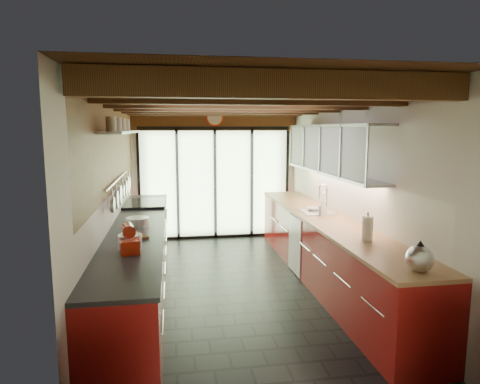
{
  "coord_description": "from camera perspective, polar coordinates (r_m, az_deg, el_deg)",
  "views": [
    {
      "loc": [
        -0.83,
        -5.53,
        2.15
      ],
      "look_at": [
        0.12,
        0.4,
        1.25
      ],
      "focal_mm": 32.0,
      "sensor_mm": 36.0,
      "label": 1
    }
  ],
  "objects": [
    {
      "name": "pot_large",
      "position": [
        4.55,
        -14.46,
        -6.44
      ],
      "size": [
        0.3,
        0.3,
        0.15
      ],
      "primitive_type": "cylinder",
      "rotation": [
        0.0,
        0.0,
        -0.34
      ],
      "color": "silver",
      "rests_on": "left_counter"
    },
    {
      "name": "ceiling_beams",
      "position": [
        5.97,
        -1.14,
        11.52
      ],
      "size": [
        3.14,
        5.06,
        4.9
      ],
      "color": "#593316",
      "rests_on": "ground"
    },
    {
      "name": "range_stove",
      "position": [
        7.19,
        -12.47,
        -5.19
      ],
      "size": [
        0.66,
        0.9,
        0.97
      ],
      "color": "silver",
      "rests_on": "ground"
    },
    {
      "name": "right_counter",
      "position": [
        6.15,
        11.36,
        -7.58
      ],
      "size": [
        0.68,
        5.0,
        0.92
      ],
      "color": "maroon",
      "rests_on": "ground"
    },
    {
      "name": "paper_towel",
      "position": [
        4.89,
        16.64,
        -4.75
      ],
      "size": [
        0.15,
        0.15,
        0.32
      ],
      "color": "white",
      "rests_on": "right_counter"
    },
    {
      "name": "left_counter",
      "position": [
        5.8,
        -13.28,
        -8.65
      ],
      "size": [
        0.68,
        5.0,
        0.92
      ],
      "color": "maroon",
      "rests_on": "ground"
    },
    {
      "name": "cutting_board",
      "position": [
        5.02,
        -13.95,
        -5.74
      ],
      "size": [
        0.35,
        0.4,
        0.03
      ],
      "primitive_type": "cube",
      "rotation": [
        0.0,
        0.0,
        0.4
      ],
      "color": "brown",
      "rests_on": "left_counter"
    },
    {
      "name": "bowl",
      "position": [
        6.49,
        9.92,
        -2.27
      ],
      "size": [
        0.27,
        0.27,
        0.06
      ],
      "primitive_type": "imported",
      "rotation": [
        0.0,
        0.0,
        -0.2
      ],
      "color": "silver",
      "rests_on": "right_counter"
    },
    {
      "name": "soap_bottle",
      "position": [
        6.16,
        11.0,
        -2.2
      ],
      "size": [
        0.1,
        0.1,
        0.2
      ],
      "primitive_type": "imported",
      "rotation": [
        0.0,
        0.0,
        0.08
      ],
      "color": "silver",
      "rests_on": "right_counter"
    },
    {
      "name": "room_shell",
      "position": [
        5.61,
        -0.58,
        3.45
      ],
      "size": [
        5.5,
        5.5,
        5.5
      ],
      "color": "silver",
      "rests_on": "ground"
    },
    {
      "name": "ground",
      "position": [
        5.99,
        -0.56,
        -12.52
      ],
      "size": [
        5.5,
        5.5,
        0.0
      ],
      "primitive_type": "plane",
      "color": "black",
      "rests_on": "ground"
    },
    {
      "name": "stand_mixer",
      "position": [
        4.45,
        -14.58,
        -6.25
      ],
      "size": [
        0.24,
        0.35,
        0.29
      ],
      "color": "red",
      "rests_on": "left_counter"
    },
    {
      "name": "glass_door",
      "position": [
        8.28,
        -3.37,
        5.11
      ],
      "size": [
        2.95,
        0.1,
        2.9
      ],
      "color": "#C6EAAD",
      "rests_on": "ground"
    },
    {
      "name": "upper_cabinets_right",
      "position": [
        6.26,
        12.12,
        5.59
      ],
      "size": [
        0.34,
        3.0,
        3.0
      ],
      "color": "silver",
      "rests_on": "ground"
    },
    {
      "name": "kettle",
      "position": [
        4.05,
        22.82,
        -7.99
      ],
      "size": [
        0.31,
        0.33,
        0.28
      ],
      "color": "silver",
      "rests_on": "right_counter"
    },
    {
      "name": "pot_small",
      "position": [
        5.57,
        -13.48,
        -3.89
      ],
      "size": [
        0.34,
        0.34,
        0.11
      ],
      "primitive_type": "cylinder",
      "rotation": [
        0.0,
        0.0,
        -0.19
      ],
      "color": "silver",
      "rests_on": "left_counter"
    },
    {
      "name": "sink_assembly",
      "position": [
        6.4,
        10.36,
        -2.32
      ],
      "size": [
        0.45,
        0.52,
        0.43
      ],
      "color": "silver",
      "rests_on": "right_counter"
    },
    {
      "name": "left_wall_fixtures",
      "position": [
        5.87,
        -15.43,
        4.65
      ],
      "size": [
        0.28,
        2.6,
        0.96
      ],
      "color": "silver",
      "rests_on": "ground"
    }
  ]
}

